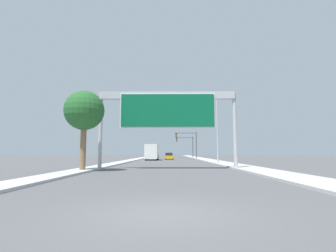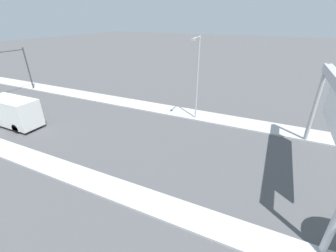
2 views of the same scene
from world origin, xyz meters
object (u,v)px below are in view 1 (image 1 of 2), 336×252
street_lamp_right (215,125)px  car_far_left (169,156)px  traffic_light_mid_block (187,143)px  palm_tree_foreground (84,111)px  traffic_light_near_intersection (189,140)px  sign_gantry (168,107)px  car_far_center (169,156)px  truck_box_primary (152,152)px

street_lamp_right → car_far_left: bearing=102.0°
traffic_light_mid_block → palm_tree_foreground: 54.34m
traffic_light_near_intersection → traffic_light_mid_block: size_ratio=1.10×
sign_gantry → car_far_left: (0.00, 42.63, -5.19)m
sign_gantry → car_far_center: sign_gantry is taller
car_far_left → car_far_center: bearing=-90.0°
truck_box_primary → street_lamp_right: (10.10, -17.91, 3.75)m
car_far_left → street_lamp_right: (6.60, -31.00, 4.66)m
car_far_left → traffic_light_mid_block: 9.72m
street_lamp_right → sign_gantry: bearing=-119.6°
car_far_center → palm_tree_foreground: (-7.09, -38.06, 4.42)m
car_far_left → truck_box_primary: size_ratio=0.57×
traffic_light_near_intersection → palm_tree_foreground: bearing=-105.8°
car_far_center → car_far_left: size_ratio=1.00×
palm_tree_foreground → traffic_light_mid_block: bearing=77.0°
car_far_center → truck_box_primary: bearing=-121.4°
sign_gantry → traffic_light_near_intersection: 40.50m
truck_box_primary → palm_tree_foreground: bearing=-96.3°
sign_gantry → street_lamp_right: (6.60, 11.63, -0.53)m
traffic_light_near_intersection → palm_tree_foreground: palm_tree_foreground is taller
street_lamp_right → car_far_center: bearing=105.6°
truck_box_primary → traffic_light_mid_block: size_ratio=1.36×
sign_gantry → traffic_light_mid_block: bearing=84.2°
car_far_left → palm_tree_foreground: size_ratio=0.69×
car_far_center → palm_tree_foreground: bearing=-100.6°
car_far_center → traffic_light_mid_block: 16.12m
car_far_center → sign_gantry: bearing=-90.0°
traffic_light_mid_block → street_lamp_right: (1.50, -38.53, 1.22)m
car_far_center → truck_box_primary: 6.78m
sign_gantry → palm_tree_foreground: bearing=-158.5°
truck_box_primary → palm_tree_foreground: 32.72m
car_far_left → street_lamp_right: bearing=-78.0°
truck_box_primary → traffic_light_mid_block: 22.48m
truck_box_primary → street_lamp_right: street_lamp_right is taller
traffic_light_near_intersection → traffic_light_mid_block: 10.01m
sign_gantry → traffic_light_near_intersection: size_ratio=1.98×
sign_gantry → palm_tree_foreground: (-7.09, -2.79, -0.81)m
sign_gantry → car_far_center: (0.00, 35.27, -5.23)m
truck_box_primary → street_lamp_right: 20.91m
traffic_light_near_intersection → palm_tree_foreground: size_ratio=0.98×
car_far_left → palm_tree_foreground: palm_tree_foreground is taller
traffic_light_near_intersection → street_lamp_right: street_lamp_right is taller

